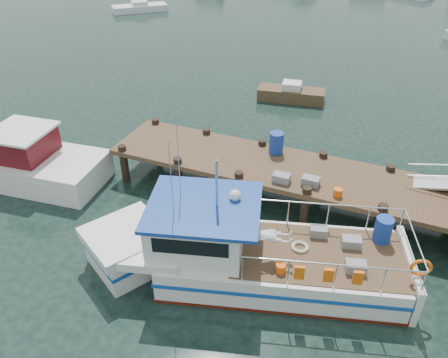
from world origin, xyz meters
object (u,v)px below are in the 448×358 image
at_px(work_boat, 8,159).
at_px(moored_rowboat, 291,94).
at_px(moored_a, 140,8).
at_px(lobster_boat, 240,253).

relative_size(work_boat, moored_rowboat, 2.32).
bearing_deg(work_boat, moored_a, 105.29).
xyz_separation_m(moored_rowboat, moored_a, (-19.82, 15.54, -0.04)).
distance_m(moored_rowboat, moored_a, 25.19).
bearing_deg(moored_rowboat, moored_a, 162.92).
distance_m(lobster_boat, work_boat, 11.05).
bearing_deg(moored_rowboat, work_boat, -104.43).
xyz_separation_m(work_boat, moored_a, (-11.13, 27.75, -0.38)).
height_order(work_boat, moored_rowboat, work_boat).
distance_m(work_boat, moored_a, 29.90).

